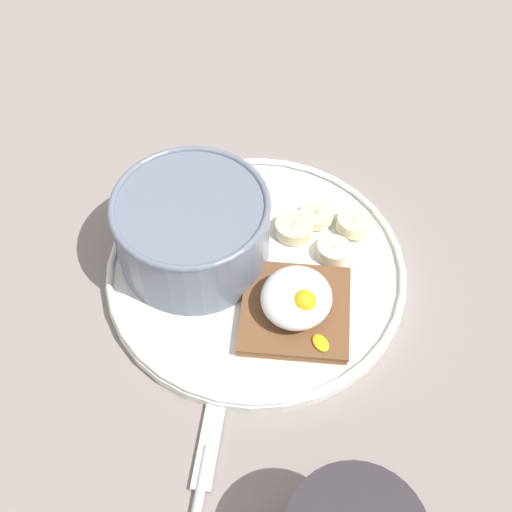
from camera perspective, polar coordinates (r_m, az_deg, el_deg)
ground_plane at (r=66.40cm, az=0.00°, el=-2.04°), size 120.00×120.00×2.00cm
plate at (r=64.92cm, az=0.00°, el=-1.15°), size 27.26×27.26×1.60cm
oatmeal_bowl at (r=63.27cm, az=-5.09°, el=2.10°), size 13.87×13.87×7.18cm
toast_slice at (r=61.65cm, az=3.16°, el=-4.38°), size 11.85×11.85×1.11cm
poached_egg at (r=59.82cm, az=3.31°, el=-3.40°), size 6.56×7.32×3.52cm
banana_slice_front at (r=66.86cm, az=3.05°, el=2.26°), size 4.09×4.03×1.44cm
banana_slice_left at (r=68.06cm, az=4.86°, el=3.27°), size 3.43×3.54×1.48cm
banana_slice_back at (r=67.62cm, az=7.84°, el=2.55°), size 4.15×4.04×1.74cm
banana_slice_right at (r=65.55cm, az=6.25°, el=0.43°), size 3.72×3.62×1.51cm
knife at (r=56.53cm, az=-4.40°, el=-17.82°), size 12.86×4.82×0.80cm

